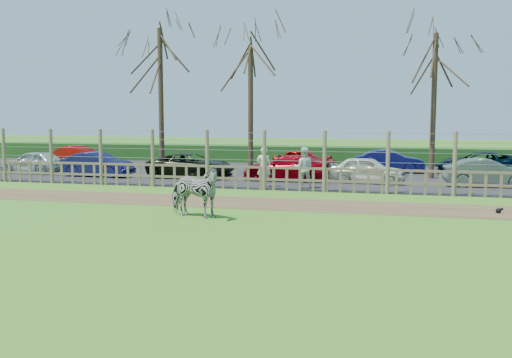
% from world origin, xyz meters
% --- Properties ---
extents(ground, '(120.00, 120.00, 0.00)m').
position_xyz_m(ground, '(0.00, 0.00, 0.00)').
color(ground, '#5AA232').
rests_on(ground, ground).
extents(dirt_strip, '(34.00, 2.80, 0.01)m').
position_xyz_m(dirt_strip, '(0.00, 4.50, 0.01)').
color(dirt_strip, brown).
rests_on(dirt_strip, ground).
extents(asphalt, '(44.00, 13.00, 0.04)m').
position_xyz_m(asphalt, '(0.00, 14.50, 0.02)').
color(asphalt, '#232326').
rests_on(asphalt, ground).
extents(hedge, '(46.00, 2.00, 1.10)m').
position_xyz_m(hedge, '(0.00, 21.50, 0.55)').
color(hedge, '#1E4716').
rests_on(hedge, ground).
extents(fence, '(30.16, 0.16, 2.50)m').
position_xyz_m(fence, '(0.00, 8.00, 0.80)').
color(fence, brown).
rests_on(fence, ground).
extents(tree_left, '(4.80, 4.80, 7.88)m').
position_xyz_m(tree_left, '(-6.50, 12.50, 5.62)').
color(tree_left, '#3D2B1E').
rests_on(tree_left, ground).
extents(tree_mid, '(4.80, 4.80, 6.83)m').
position_xyz_m(tree_mid, '(-2.00, 13.50, 4.87)').
color(tree_mid, '#3D2B1E').
rests_on(tree_mid, ground).
extents(tree_right, '(4.80, 4.80, 7.35)m').
position_xyz_m(tree_right, '(7.00, 14.00, 5.24)').
color(tree_right, '#3D2B1E').
rests_on(tree_right, ground).
extents(zebra, '(2.06, 1.30, 1.61)m').
position_xyz_m(zebra, '(-0.65, 1.28, 0.80)').
color(zebra, gray).
rests_on(zebra, ground).
extents(visitor_a, '(0.66, 0.46, 1.72)m').
position_xyz_m(visitor_a, '(-0.19, 8.74, 0.90)').
color(visitor_a, beige).
rests_on(visitor_a, asphalt).
extents(visitor_b, '(0.93, 0.78, 1.72)m').
position_xyz_m(visitor_b, '(1.53, 8.75, 0.90)').
color(visitor_b, silver).
rests_on(visitor_b, asphalt).
extents(crow, '(0.23, 0.17, 0.19)m').
position_xyz_m(crow, '(8.54, 4.30, 0.09)').
color(crow, black).
rests_on(crow, ground).
extents(car_0, '(3.61, 1.64, 1.20)m').
position_xyz_m(car_0, '(-13.32, 11.38, 0.64)').
color(car_0, '#B2BEB3').
rests_on(car_0, asphalt).
extents(car_1, '(3.71, 1.48, 1.20)m').
position_xyz_m(car_1, '(-9.29, 10.86, 0.64)').
color(car_1, '#1A1A53').
rests_on(car_1, asphalt).
extents(car_2, '(4.38, 2.13, 1.20)m').
position_xyz_m(car_2, '(-4.50, 11.39, 0.64)').
color(car_2, black).
rests_on(car_2, asphalt).
extents(car_3, '(4.18, 1.78, 1.20)m').
position_xyz_m(car_3, '(0.30, 11.33, 0.64)').
color(car_3, '#90020D').
rests_on(car_3, asphalt).
extents(car_4, '(3.63, 1.71, 1.20)m').
position_xyz_m(car_4, '(4.05, 11.32, 0.64)').
color(car_4, '#E9EBCF').
rests_on(car_4, asphalt).
extents(car_5, '(3.71, 1.47, 1.20)m').
position_xyz_m(car_5, '(9.17, 11.20, 0.64)').
color(car_5, '#545E5C').
rests_on(car_5, asphalt).
extents(car_7, '(3.78, 1.75, 1.20)m').
position_xyz_m(car_7, '(-13.46, 16.12, 0.64)').
color(car_7, '#981009').
rests_on(car_7, asphalt).
extents(car_10, '(3.64, 1.75, 1.20)m').
position_xyz_m(car_10, '(0.45, 15.87, 0.64)').
color(car_10, '#950801').
rests_on(car_10, asphalt).
extents(car_11, '(3.72, 1.50, 1.20)m').
position_xyz_m(car_11, '(4.97, 16.39, 0.64)').
color(car_11, '#0F1153').
rests_on(car_11, asphalt).
extents(car_12, '(4.38, 2.12, 1.20)m').
position_xyz_m(car_12, '(9.46, 16.14, 0.64)').
color(car_12, black).
rests_on(car_12, asphalt).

